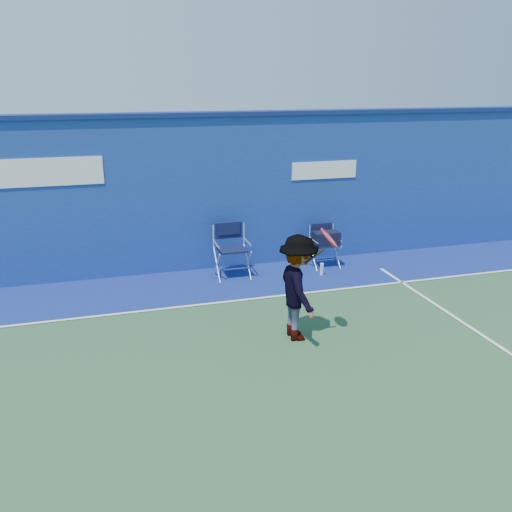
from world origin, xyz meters
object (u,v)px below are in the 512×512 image
object	(u,v)px
directors_chair_right	(325,250)
tennis_player	(298,288)
directors_chair_left	(232,260)
water_bottle	(322,269)

from	to	relation	value
directors_chair_right	tennis_player	distance (m)	3.33
directors_chair_right	directors_chair_left	bearing A→B (deg)	-178.59
directors_chair_left	water_bottle	distance (m)	1.77
directors_chair_right	tennis_player	xyz separation A→B (m)	(-1.65, -2.86, 0.43)
directors_chair_left	directors_chair_right	world-z (taller)	directors_chair_left
directors_chair_left	directors_chair_right	distance (m)	1.96
directors_chair_right	water_bottle	xyz separation A→B (m)	(-0.26, -0.47, -0.24)
directors_chair_left	water_bottle	xyz separation A→B (m)	(1.71, -0.42, -0.22)
directors_chair_right	tennis_player	world-z (taller)	tennis_player
directors_chair_left	tennis_player	world-z (taller)	tennis_player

